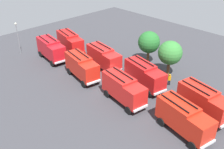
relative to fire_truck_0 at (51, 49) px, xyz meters
name	(u,v)px	position (x,y,z in m)	size (l,w,h in m)	color
ground_plane	(112,82)	(13.70, 2.17, -2.15)	(64.73, 64.73, 0.00)	#38383D
fire_truck_0	(51,49)	(0.00, 0.00, 0.00)	(7.45, 3.50, 3.88)	red
fire_truck_1	(82,66)	(9.34, -0.29, 0.00)	(7.51, 3.73, 3.88)	red
fire_truck_2	(123,88)	(18.53, -0.34, 0.00)	(7.48, 3.58, 3.88)	red
fire_truck_3	(184,118)	(27.77, 0.04, 0.00)	(7.53, 3.83, 3.88)	red
fire_truck_4	(70,42)	(-0.32, 4.48, 0.00)	(7.53, 3.82, 3.88)	red
fire_truck_5	(104,57)	(9.29, 4.46, 0.00)	(7.46, 3.53, 3.88)	red
fire_truck_6	(145,74)	(18.02, 4.75, 0.00)	(7.53, 3.85, 3.88)	red
fire_truck_7	(204,101)	(27.67, 4.76, 0.00)	(7.53, 3.81, 3.88)	red
firefighter_0	(87,63)	(7.29, 2.44, -1.22)	(0.46, 0.47, 1.67)	black
firefighter_1	(71,40)	(-3.52, 6.92, -1.20)	(0.45, 0.48, 1.71)	black
firefighter_2	(85,55)	(4.37, 4.30, -1.12)	(0.48, 0.37, 1.82)	black
firefighter_3	(169,79)	(20.40, 7.93, -1.11)	(0.46, 0.47, 1.83)	black
tree_0	(149,42)	(13.25, 11.54, 1.83)	(3.82, 3.82, 5.92)	brown
tree_1	(170,53)	(18.45, 10.38, 1.87)	(3.85, 3.85, 5.97)	brown
traffic_cone_1	(73,58)	(2.82, 2.65, -1.79)	(0.51, 0.51, 0.73)	#F2600C
lamppost	(18,36)	(-6.29, -3.01, 1.52)	(0.36, 0.36, 6.24)	slate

